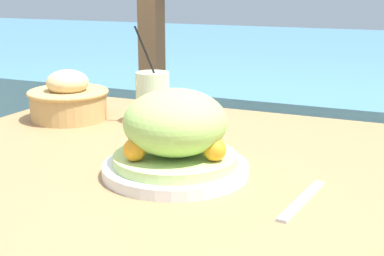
% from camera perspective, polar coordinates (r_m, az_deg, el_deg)
% --- Properties ---
extents(patio_table, '(1.12, 0.92, 0.70)m').
position_cam_1_polar(patio_table, '(1.07, -1.52, -7.80)').
color(patio_table, '#997047').
rests_on(patio_table, ground_plane).
extents(railing_fence, '(2.80, 0.08, 1.11)m').
position_cam_1_polar(railing_fence, '(1.71, 9.36, 6.76)').
color(railing_fence, brown).
rests_on(railing_fence, ground_plane).
extents(sea_backdrop, '(12.00, 4.00, 0.55)m').
position_cam_1_polar(sea_backdrop, '(4.23, 17.80, 4.10)').
color(sea_backdrop, teal).
rests_on(sea_backdrop, ground_plane).
extents(salad_plate, '(0.26, 0.26, 0.16)m').
position_cam_1_polar(salad_plate, '(0.95, -1.80, -1.08)').
color(salad_plate, silver).
rests_on(salad_plate, patio_table).
extents(drink_glass, '(0.08, 0.08, 0.24)m').
position_cam_1_polar(drink_glass, '(1.31, -4.21, 3.27)').
color(drink_glass, beige).
rests_on(drink_glass, patio_table).
extents(bread_basket, '(0.20, 0.20, 0.13)m').
position_cam_1_polar(bread_basket, '(1.38, -13.04, 3.00)').
color(bread_basket, tan).
rests_on(bread_basket, patio_table).
extents(knife, '(0.04, 0.18, 0.00)m').
position_cam_1_polar(knife, '(0.87, 11.67, -7.54)').
color(knife, silver).
rests_on(knife, patio_table).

